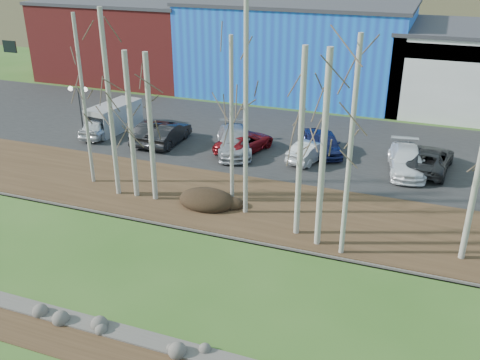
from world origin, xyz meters
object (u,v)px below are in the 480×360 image
at_px(car_7, 406,160).
at_px(car_5, 310,151).
at_px(car_6, 430,159).
at_px(car_1, 168,134).
at_px(car_2, 245,142).
at_px(car_8, 154,132).
at_px(car_9, 314,142).
at_px(street_lamp, 79,98).
at_px(car_0, 100,126).
at_px(car_3, 234,141).
at_px(car_4, 326,143).
at_px(van_grey, 113,118).

bearing_deg(car_7, car_5, 173.48).
relative_size(car_6, car_7, 1.01).
bearing_deg(car_1, car_2, -175.38).
distance_m(car_5, car_8, 11.23).
xyz_separation_m(car_8, car_9, (11.11, 2.05, -0.04)).
height_order(car_1, car_7, car_1).
bearing_deg(car_8, car_9, -170.09).
height_order(street_lamp, car_0, street_lamp).
bearing_deg(car_9, car_1, 167.71).
bearing_deg(car_3, car_2, 4.31).
distance_m(car_6, car_7, 1.54).
relative_size(car_0, car_8, 0.95).
bearing_deg(car_6, car_4, 2.52).
bearing_deg(car_6, car_5, 15.04).
relative_size(street_lamp, car_8, 0.84).
bearing_deg(car_0, car_2, 175.87).
xyz_separation_m(car_0, car_3, (10.37, 0.29, 0.05)).
distance_m(car_4, car_5, 1.70).
bearing_deg(car_1, car_4, -169.76).
distance_m(car_2, car_6, 11.94).
bearing_deg(car_8, car_6, -175.93).
xyz_separation_m(car_3, car_7, (11.21, 0.60, -0.05)).
xyz_separation_m(car_4, van_grey, (-16.01, -0.92, 0.28)).
bearing_deg(car_7, car_9, 159.01).
height_order(car_3, car_7, car_3).
relative_size(car_5, car_7, 0.79).
relative_size(car_2, car_9, 1.14).
height_order(car_3, van_grey, van_grey).
distance_m(car_8, car_9, 11.30).
relative_size(car_6, car_8, 1.14).
height_order(car_5, van_grey, van_grey).
bearing_deg(car_9, car_5, -109.82).
xyz_separation_m(car_8, van_grey, (-4.11, 1.13, 0.25)).
bearing_deg(van_grey, car_5, 4.10).
distance_m(car_2, car_3, 0.76).
height_order(car_2, car_3, car_3).
height_order(street_lamp, car_2, street_lamp).
bearing_deg(van_grey, car_0, -95.23).
relative_size(car_5, car_8, 0.89).
height_order(street_lamp, car_8, street_lamp).
relative_size(car_0, car_2, 0.90).
relative_size(car_1, car_9, 1.09).
bearing_deg(car_9, car_4, -23.91).
relative_size(car_4, car_5, 1.04).
bearing_deg(car_3, car_7, -20.38).
relative_size(car_4, van_grey, 0.88).
distance_m(car_1, van_grey, 5.37).
bearing_deg(car_5, car_9, -69.39).
bearing_deg(street_lamp, car_7, -3.90).
height_order(car_0, car_4, car_0).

